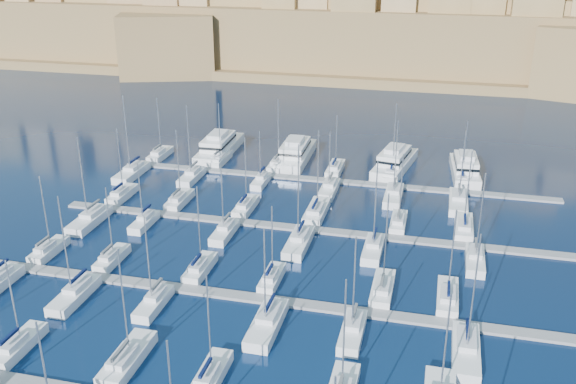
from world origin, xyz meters
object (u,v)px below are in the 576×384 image
(sailboat_2, at_px, (127,359))
(motor_yacht_d, at_px, (465,168))
(motor_yacht_c, at_px, (395,161))
(motor_yacht_b, at_px, (295,153))
(motor_yacht_a, at_px, (219,146))

(sailboat_2, xyz_separation_m, motor_yacht_d, (36.93, 69.52, 0.98))
(motor_yacht_c, distance_m, motor_yacht_d, 13.75)
(sailboat_2, bearing_deg, motor_yacht_d, 62.02)
(motor_yacht_b, height_order, motor_yacht_c, same)
(motor_yacht_b, bearing_deg, sailboat_2, -92.17)
(motor_yacht_c, relative_size, motor_yacht_d, 1.12)
(motor_yacht_b, bearing_deg, motor_yacht_d, -1.87)
(motor_yacht_d, bearing_deg, motor_yacht_a, 178.43)
(sailboat_2, relative_size, motor_yacht_b, 0.78)
(sailboat_2, relative_size, motor_yacht_a, 0.75)
(sailboat_2, distance_m, motor_yacht_a, 72.35)
(motor_yacht_b, bearing_deg, motor_yacht_c, -0.86)
(sailboat_2, distance_m, motor_yacht_b, 70.70)
(sailboat_2, relative_size, motor_yacht_c, 0.78)
(sailboat_2, bearing_deg, motor_yacht_a, 101.34)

